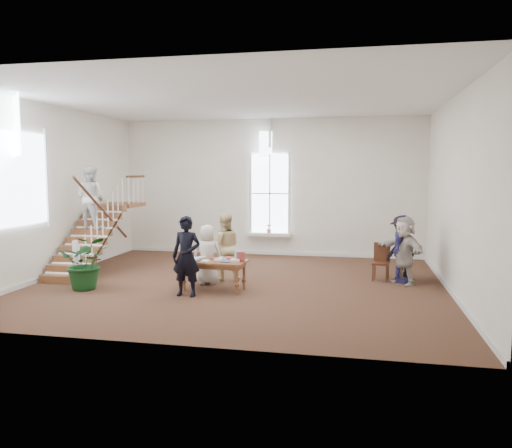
% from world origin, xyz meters
% --- Properties ---
extents(ground, '(10.00, 10.00, 0.00)m').
position_xyz_m(ground, '(0.00, 0.00, 0.00)').
color(ground, '#44281A').
rests_on(ground, ground).
extents(room_shell, '(10.49, 10.00, 10.00)m').
position_xyz_m(room_shell, '(-0.00, 4.39, 0.40)').
color(room_shell, silver).
rests_on(room_shell, ground).
extents(staircase, '(1.10, 4.10, 2.92)m').
position_xyz_m(staircase, '(-4.34, 0.75, 1.62)').
color(staircase, brown).
rests_on(staircase, ground).
extents(library_table, '(1.54, 0.85, 0.76)m').
position_xyz_m(library_table, '(-0.41, -0.76, 0.62)').
color(library_table, brown).
rests_on(library_table, ground).
extents(police_officer, '(0.68, 0.46, 1.79)m').
position_xyz_m(police_officer, '(-0.86, -1.41, 0.90)').
color(police_officer, black).
rests_on(police_officer, ground).
extents(elderly_woman, '(0.80, 0.60, 1.48)m').
position_xyz_m(elderly_woman, '(-0.76, -0.16, 0.74)').
color(elderly_woman, silver).
rests_on(elderly_woman, ground).
extents(person_yellow, '(1.00, 0.88, 1.72)m').
position_xyz_m(person_yellow, '(-0.46, 0.34, 0.86)').
color(person_yellow, beige).
rests_on(person_yellow, ground).
extents(woman_cluster_a, '(0.64, 1.05, 1.66)m').
position_xyz_m(woman_cluster_a, '(3.94, 0.97, 0.83)').
color(woman_cluster_a, navy).
rests_on(woman_cluster_a, ground).
extents(woman_cluster_b, '(1.17, 1.20, 1.65)m').
position_xyz_m(woman_cluster_b, '(4.00, 1.42, 0.83)').
color(woman_cluster_b, black).
rests_on(woman_cluster_b, ground).
extents(woman_cluster_c, '(1.31, 1.57, 1.69)m').
position_xyz_m(woman_cluster_c, '(4.00, 0.77, 0.85)').
color(woman_cluster_c, '#BDB3AA').
rests_on(woman_cluster_c, ground).
extents(floor_plant, '(1.43, 1.34, 1.28)m').
position_xyz_m(floor_plant, '(-3.40, -1.27, 0.64)').
color(floor_plant, '#123A17').
rests_on(floor_plant, ground).
extents(side_chair, '(0.48, 0.48, 0.95)m').
position_xyz_m(side_chair, '(3.48, 1.15, 0.53)').
color(side_chair, '#3C1E10').
rests_on(side_chair, ground).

